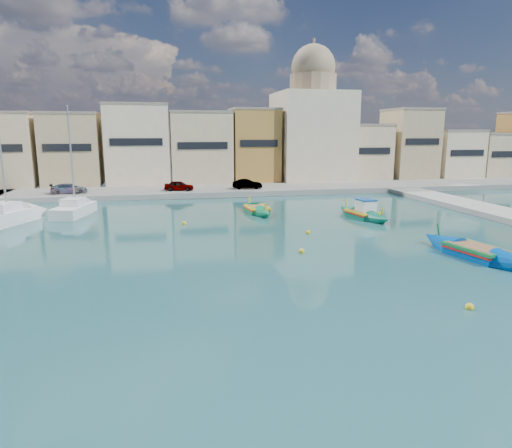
{
  "coord_description": "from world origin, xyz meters",
  "views": [
    {
      "loc": [
        -11.09,
        -22.55,
        7.37
      ],
      "look_at": [
        -5.13,
        6.0,
        1.4
      ],
      "focal_mm": 32.0,
      "sensor_mm": 36.0,
      "label": 1
    }
  ],
  "objects_px": {
    "church_block": "(312,123)",
    "luzzu_green": "(257,210)",
    "luzzu_blue_cabin": "(363,214)",
    "luzzu_blue_south": "(477,254)",
    "yacht_midnorth": "(20,215)",
    "yacht_north": "(81,208)"
  },
  "relations": [
    {
      "from": "luzzu_blue_cabin",
      "to": "luzzu_green",
      "type": "relative_size",
      "value": 1.08
    },
    {
      "from": "luzzu_blue_south",
      "to": "yacht_midnorth",
      "type": "bearing_deg",
      "value": 148.7
    },
    {
      "from": "luzzu_blue_cabin",
      "to": "luzzu_green",
      "type": "height_order",
      "value": "luzzu_blue_cabin"
    },
    {
      "from": "church_block",
      "to": "luzzu_blue_cabin",
      "type": "xyz_separation_m",
      "value": [
        -4.19,
        -26.63,
        -8.09
      ]
    },
    {
      "from": "church_block",
      "to": "luzzu_green",
      "type": "relative_size",
      "value": 2.75
    },
    {
      "from": "yacht_north",
      "to": "yacht_midnorth",
      "type": "height_order",
      "value": "yacht_midnorth"
    },
    {
      "from": "luzzu_blue_south",
      "to": "yacht_midnorth",
      "type": "height_order",
      "value": "yacht_midnorth"
    },
    {
      "from": "luzzu_green",
      "to": "yacht_north",
      "type": "bearing_deg",
      "value": 166.99
    },
    {
      "from": "luzzu_green",
      "to": "luzzu_blue_south",
      "type": "relative_size",
      "value": 0.77
    },
    {
      "from": "yacht_north",
      "to": "yacht_midnorth",
      "type": "xyz_separation_m",
      "value": [
        -4.44,
        -2.96,
        0.05
      ]
    },
    {
      "from": "church_block",
      "to": "luzzu_green",
      "type": "xyz_separation_m",
      "value": [
        -12.6,
        -22.31,
        -8.18
      ]
    },
    {
      "from": "luzzu_blue_cabin",
      "to": "yacht_north",
      "type": "relative_size",
      "value": 0.73
    },
    {
      "from": "luzzu_blue_cabin",
      "to": "luzzu_blue_south",
      "type": "height_order",
      "value": "luzzu_blue_cabin"
    },
    {
      "from": "yacht_midnorth",
      "to": "church_block",
      "type": "bearing_deg",
      "value": 33.35
    },
    {
      "from": "luzzu_blue_cabin",
      "to": "yacht_midnorth",
      "type": "relative_size",
      "value": 0.65
    },
    {
      "from": "luzzu_blue_south",
      "to": "yacht_north",
      "type": "distance_m",
      "value": 33.02
    },
    {
      "from": "luzzu_blue_south",
      "to": "yacht_midnorth",
      "type": "distance_m",
      "value": 34.92
    },
    {
      "from": "luzzu_green",
      "to": "yacht_north",
      "type": "xyz_separation_m",
      "value": [
        -15.81,
        3.65,
        0.18
      ]
    },
    {
      "from": "yacht_midnorth",
      "to": "luzzu_blue_south",
      "type": "bearing_deg",
      "value": -31.3
    },
    {
      "from": "luzzu_blue_south",
      "to": "luzzu_green",
      "type": "bearing_deg",
      "value": 118.78
    },
    {
      "from": "yacht_north",
      "to": "church_block",
      "type": "bearing_deg",
      "value": 33.29
    },
    {
      "from": "luzzu_blue_south",
      "to": "yacht_north",
      "type": "xyz_separation_m",
      "value": [
        -25.4,
        21.11,
        0.14
      ]
    }
  ]
}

